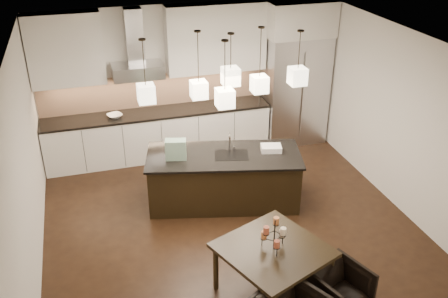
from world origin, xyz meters
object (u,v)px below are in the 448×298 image
object	(u,v)px
island_body	(224,179)
armchair_right	(338,290)
dining_table	(272,271)
refrigerator	(294,90)

from	to	relation	value
island_body	armchair_right	xyz separation A→B (m)	(0.64, -2.68, -0.12)
dining_table	armchair_right	xyz separation A→B (m)	(0.66, -0.49, -0.05)
island_body	armchair_right	world-z (taller)	island_body
refrigerator	armchair_right	size ratio (longest dim) A/B	3.28
armchair_right	island_body	bearing A→B (deg)	84.19
armchair_right	dining_table	bearing A→B (deg)	124.27
island_body	refrigerator	bearing A→B (deg)	56.43
island_body	armchair_right	bearing A→B (deg)	-62.67
island_body	dining_table	world-z (taller)	island_body
refrigerator	dining_table	size ratio (longest dim) A/B	1.84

